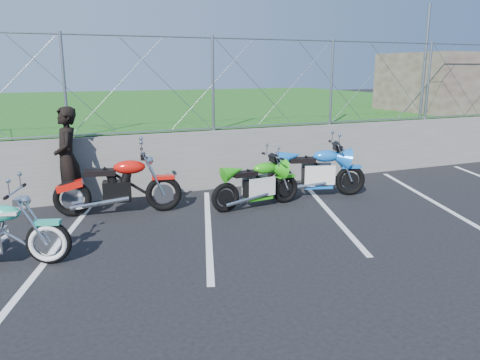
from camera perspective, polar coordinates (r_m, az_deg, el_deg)
name	(u,v)px	position (r m, az deg, el deg)	size (l,w,h in m)	color
ground	(230,247)	(7.12, -1.27, -8.18)	(90.00, 90.00, 0.00)	black
retaining_wall	(170,163)	(10.16, -8.52, 2.08)	(30.00, 0.22, 1.30)	slate
grass_field	(109,118)	(19.91, -15.73, 7.25)	(30.00, 20.00, 1.30)	#1A5115
stone_building	(465,82)	(17.40, 25.71, 10.75)	(5.00, 3.00, 1.80)	brown
chain_link_fence	(167,85)	(9.97, -8.85, 11.42)	(28.00, 0.03, 2.00)	gray
sign_pole	(425,62)	(13.92, 21.60, 13.25)	(0.08, 0.08, 3.00)	gray
parking_lines	(271,218)	(8.44, 3.86, -4.68)	(18.29, 4.31, 0.01)	silver
naked_orange	(120,188)	(8.85, -14.42, -0.93)	(2.29, 0.78, 1.15)	black
sportbike_green	(258,186)	(9.00, 2.17, -0.70)	(1.91, 0.68, 0.99)	black
sportbike_blue	(317,174)	(9.90, 9.35, 0.76)	(2.10, 0.84, 1.12)	black
person_standing	(67,158)	(9.40, -20.30, 2.47)	(0.71, 0.46, 1.94)	black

